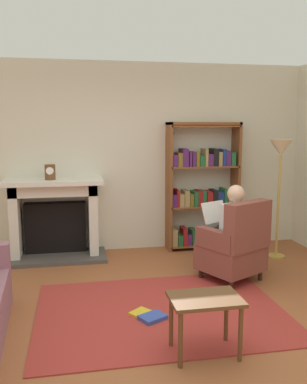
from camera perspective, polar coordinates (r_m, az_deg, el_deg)
name	(u,v)px	position (r m, az deg, el deg)	size (l,w,h in m)	color
ground	(167,326)	(4.01, 1.90, -17.77)	(14.00, 14.00, 0.00)	#97542F
back_wall	(129,158)	(6.11, -3.30, 4.70)	(5.60, 0.10, 2.70)	beige
area_rug	(161,311)	(4.27, 0.98, -15.92)	(2.40, 1.80, 0.01)	#A13029
fireplace	(55,216)	(5.93, -13.27, -3.18)	(1.36, 0.64, 1.10)	#4C4742
mantel_clock	(50,172)	(5.73, -13.90, 2.65)	(0.14, 0.14, 0.20)	brown
bookshelf	(203,190)	(6.18, 6.70, 0.33)	(1.05, 0.32, 1.86)	brown
armchair_reading	(235,246)	(5.00, 11.10, -7.21)	(0.85, 0.85, 0.97)	#331E14
seated_reader	(228,228)	(5.03, 10.15, -4.78)	(0.53, 0.60, 1.14)	silver
side_table	(205,306)	(3.44, 7.04, -15.20)	(0.56, 0.39, 0.48)	brown
scattered_books	(149,316)	(4.13, -0.60, -16.53)	(0.36, 0.38, 0.04)	gold
floor_lamp	(280,158)	(5.87, 16.90, 4.45)	(0.32, 0.32, 1.63)	#B7933F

